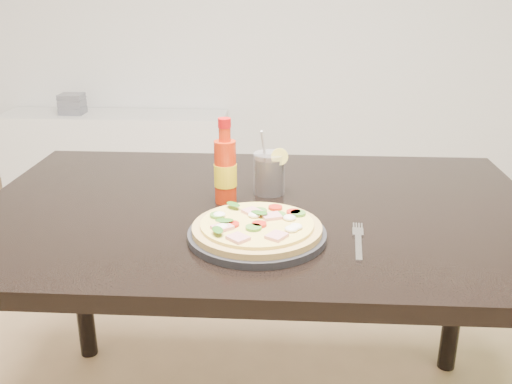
# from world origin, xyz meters

# --- Properties ---
(dining_table) EXTENTS (1.40, 0.90, 0.75)m
(dining_table) POSITION_xyz_m (0.23, -0.05, 0.67)
(dining_table) COLOR black
(dining_table) RESTS_ON ground
(plate) EXTENTS (0.30, 0.30, 0.02)m
(plate) POSITION_xyz_m (0.23, -0.25, 0.76)
(plate) COLOR black
(plate) RESTS_ON dining_table
(pizza) EXTENTS (0.28, 0.28, 0.03)m
(pizza) POSITION_xyz_m (0.23, -0.25, 0.78)
(pizza) COLOR tan
(pizza) RESTS_ON plate
(hot_sauce_bottle) EXTENTS (0.06, 0.06, 0.22)m
(hot_sauce_bottle) POSITION_xyz_m (0.14, -0.03, 0.84)
(hot_sauce_bottle) COLOR red
(hot_sauce_bottle) RESTS_ON dining_table
(cola_cup) EXTENTS (0.09, 0.08, 0.17)m
(cola_cup) POSITION_xyz_m (0.25, 0.04, 0.80)
(cola_cup) COLOR black
(cola_cup) RESTS_ON dining_table
(fork) EXTENTS (0.03, 0.19, 0.00)m
(fork) POSITION_xyz_m (0.45, -0.25, 0.75)
(fork) COLOR silver
(fork) RESTS_ON dining_table
(media_console) EXTENTS (1.40, 0.34, 0.50)m
(media_console) POSITION_xyz_m (-0.80, 2.07, 0.25)
(media_console) COLOR white
(media_console) RESTS_ON ground
(cd_stack) EXTENTS (0.14, 0.12, 0.13)m
(cd_stack) POSITION_xyz_m (-1.05, 2.05, 0.56)
(cd_stack) COLOR slate
(cd_stack) RESTS_ON media_console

